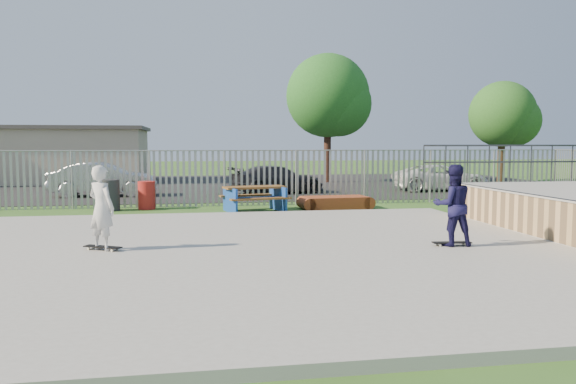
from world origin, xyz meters
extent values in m
plane|color=#30561D|center=(0.00, 0.00, 0.00)|extent=(120.00, 120.00, 0.00)
cube|color=gray|center=(0.00, 0.00, 0.07)|extent=(15.00, 12.00, 0.15)
cylinder|color=#383A3F|center=(7.52, 1.00, 1.08)|extent=(0.06, 7.00, 0.06)
cube|color=brown|center=(1.88, 7.23, 0.81)|extent=(2.11, 1.16, 0.07)
cube|color=brown|center=(2.02, 6.58, 0.49)|extent=(2.02, 0.71, 0.06)
cube|color=brown|center=(1.75, 7.88, 0.49)|extent=(2.02, 0.71, 0.06)
cube|color=#16409C|center=(1.88, 7.23, 0.41)|extent=(2.05, 1.88, 0.82)
cube|color=brown|center=(4.73, 7.60, 0.21)|extent=(2.19, 1.22, 0.42)
cylinder|color=#AB1E1A|center=(-1.69, 8.54, 0.48)|extent=(0.58, 0.58, 0.96)
cylinder|color=#262629|center=(-2.86, 8.31, 0.52)|extent=(0.62, 0.62, 1.04)
cube|color=black|center=(0.00, 19.00, 0.01)|extent=(40.00, 18.00, 0.02)
imported|color=#B1B2B6|center=(-3.86, 13.47, 0.73)|extent=(4.34, 1.56, 1.42)
imported|color=black|center=(3.61, 13.64, 0.64)|extent=(4.53, 2.68, 1.23)
imported|color=white|center=(11.38, 13.69, 0.63)|extent=(4.54, 2.33, 1.23)
cube|color=#BAAB8F|center=(-8.00, 23.00, 1.50)|extent=(10.00, 6.00, 3.00)
cube|color=#4C4742|center=(-8.00, 23.00, 3.10)|extent=(10.40, 6.40, 0.20)
cylinder|color=#3C2218|center=(7.50, 20.35, 2.12)|extent=(0.41, 0.41, 4.24)
sphere|color=#225A1F|center=(7.50, 20.35, 4.95)|extent=(4.75, 4.75, 4.75)
cylinder|color=#44311B|center=(17.39, 18.76, 1.67)|extent=(0.40, 0.40, 3.35)
sphere|color=#25541D|center=(17.39, 18.76, 3.91)|extent=(3.75, 3.75, 3.75)
cube|color=black|center=(5.16, -0.38, 0.21)|extent=(0.81, 0.26, 0.02)
cube|color=black|center=(-1.88, 0.30, 0.21)|extent=(0.80, 0.57, 0.02)
imported|color=#15123B|center=(5.16, -0.38, 0.99)|extent=(0.86, 0.70, 1.68)
imported|color=silver|center=(-1.88, 0.30, 0.99)|extent=(0.73, 0.70, 1.68)
camera|label=1|loc=(-0.07, -11.11, 2.26)|focal=35.00mm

